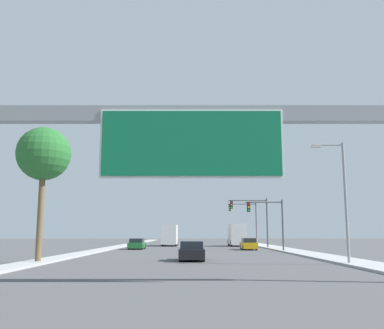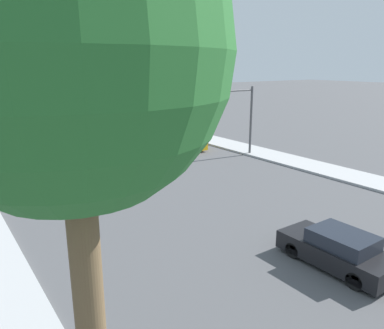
{
  "view_description": "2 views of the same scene",
  "coord_description": "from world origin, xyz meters",
  "px_view_note": "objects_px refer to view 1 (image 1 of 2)",
  "views": [
    {
      "loc": [
        0.02,
        -0.58,
        2.11
      ],
      "look_at": [
        0.0,
        23.03,
        5.87
      ],
      "focal_mm": 40.0,
      "sensor_mm": 36.0,
      "label": 1
    },
    {
      "loc": [
        -12.06,
        25.14,
        7.56
      ],
      "look_at": [
        0.83,
        43.33,
        1.57
      ],
      "focal_mm": 35.0,
      "sensor_mm": 36.0,
      "label": 2
    }
  ],
  "objects_px": {
    "truck_box_secondary": "(237,235)",
    "car_far_left": "(192,251)",
    "car_mid_center": "(249,244)",
    "street_lamp_right": "(342,192)",
    "car_near_left": "(137,244)",
    "truck_box_primary": "(170,235)",
    "palm_tree_background": "(44,155)",
    "traffic_light_mid_block": "(255,214)",
    "traffic_light_far_intersection": "(248,216)",
    "traffic_light_near_intersection": "(271,216)",
    "sign_gantry": "(192,134)"
  },
  "relations": [
    {
      "from": "car_mid_center",
      "to": "traffic_light_near_intersection",
      "type": "distance_m",
      "value": 6.26
    },
    {
      "from": "street_lamp_right",
      "to": "truck_box_secondary",
      "type": "bearing_deg",
      "value": 94.57
    },
    {
      "from": "sign_gantry",
      "to": "traffic_light_far_intersection",
      "type": "xyz_separation_m",
      "value": [
        8.87,
        50.11,
        -1.78
      ]
    },
    {
      "from": "truck_box_secondary",
      "to": "traffic_light_mid_block",
      "type": "distance_m",
      "value": 9.39
    },
    {
      "from": "traffic_light_far_intersection",
      "to": "street_lamp_right",
      "type": "height_order",
      "value": "street_lamp_right"
    },
    {
      "from": "car_mid_center",
      "to": "traffic_light_far_intersection",
      "type": "relative_size",
      "value": 0.66
    },
    {
      "from": "car_far_left",
      "to": "truck_box_secondary",
      "type": "xyz_separation_m",
      "value": [
        7.0,
        34.29,
        1.04
      ]
    },
    {
      "from": "traffic_light_mid_block",
      "to": "traffic_light_far_intersection",
      "type": "xyz_separation_m",
      "value": [
        0.27,
        10.0,
        0.05
      ]
    },
    {
      "from": "truck_box_primary",
      "to": "traffic_light_far_intersection",
      "type": "bearing_deg",
      "value": -1.21
    },
    {
      "from": "sign_gantry",
      "to": "traffic_light_near_intersection",
      "type": "bearing_deg",
      "value": 73.59
    },
    {
      "from": "car_mid_center",
      "to": "street_lamp_right",
      "type": "height_order",
      "value": "street_lamp_right"
    },
    {
      "from": "truck_box_secondary",
      "to": "traffic_light_mid_block",
      "type": "height_order",
      "value": "traffic_light_mid_block"
    },
    {
      "from": "sign_gantry",
      "to": "car_near_left",
      "type": "xyz_separation_m",
      "value": [
        -7.0,
        36.9,
        -5.76
      ]
    },
    {
      "from": "traffic_light_near_intersection",
      "to": "street_lamp_right",
      "type": "height_order",
      "value": "street_lamp_right"
    },
    {
      "from": "traffic_light_far_intersection",
      "to": "palm_tree_background",
      "type": "xyz_separation_m",
      "value": [
        -19.51,
        -38.42,
        2.98
      ]
    },
    {
      "from": "car_mid_center",
      "to": "street_lamp_right",
      "type": "xyz_separation_m",
      "value": [
        3.09,
        -24.88,
        4.14
      ]
    },
    {
      "from": "truck_box_secondary",
      "to": "traffic_light_far_intersection",
      "type": "relative_size",
      "value": 1.02
    },
    {
      "from": "car_near_left",
      "to": "palm_tree_background",
      "type": "height_order",
      "value": "palm_tree_background"
    },
    {
      "from": "car_mid_center",
      "to": "truck_box_secondary",
      "type": "xyz_separation_m",
      "value": [
        0.0,
        13.79,
        1.06
      ]
    },
    {
      "from": "truck_box_secondary",
      "to": "traffic_light_near_intersection",
      "type": "distance_m",
      "value": 19.02
    },
    {
      "from": "truck_box_secondary",
      "to": "car_far_left",
      "type": "bearing_deg",
      "value": -101.54
    },
    {
      "from": "truck_box_primary",
      "to": "traffic_light_far_intersection",
      "type": "distance_m",
      "value": 12.72
    },
    {
      "from": "truck_box_secondary",
      "to": "traffic_light_mid_block",
      "type": "xyz_separation_m",
      "value": [
        1.6,
        -8.8,
        2.85
      ]
    },
    {
      "from": "car_near_left",
      "to": "street_lamp_right",
      "type": "distance_m",
      "value": 31.94
    },
    {
      "from": "sign_gantry",
      "to": "traffic_light_mid_block",
      "type": "bearing_deg",
      "value": 77.9
    },
    {
      "from": "sign_gantry",
      "to": "truck_box_primary",
      "type": "height_order",
      "value": "sign_gantry"
    },
    {
      "from": "sign_gantry",
      "to": "traffic_light_mid_block",
      "type": "distance_m",
      "value": 41.07
    },
    {
      "from": "sign_gantry",
      "to": "car_mid_center",
      "type": "xyz_separation_m",
      "value": [
        7.0,
        35.13,
        -5.73
      ]
    },
    {
      "from": "street_lamp_right",
      "to": "car_near_left",
      "type": "bearing_deg",
      "value": 122.66
    },
    {
      "from": "car_far_left",
      "to": "palm_tree_background",
      "type": "bearing_deg",
      "value": -164.62
    },
    {
      "from": "sign_gantry",
      "to": "car_near_left",
      "type": "height_order",
      "value": "sign_gantry"
    },
    {
      "from": "car_near_left",
      "to": "truck_box_primary",
      "type": "height_order",
      "value": "truck_box_primary"
    },
    {
      "from": "traffic_light_mid_block",
      "to": "street_lamp_right",
      "type": "relative_size",
      "value": 0.82
    },
    {
      "from": "traffic_light_near_intersection",
      "to": "street_lamp_right",
      "type": "distance_m",
      "value": 19.93
    },
    {
      "from": "car_near_left",
      "to": "traffic_light_near_intersection",
      "type": "height_order",
      "value": "traffic_light_near_intersection"
    },
    {
      "from": "sign_gantry",
      "to": "traffic_light_far_intersection",
      "type": "bearing_deg",
      "value": 79.97
    },
    {
      "from": "traffic_light_near_intersection",
      "to": "car_far_left",
      "type": "bearing_deg",
      "value": -119.79
    },
    {
      "from": "car_far_left",
      "to": "traffic_light_near_intersection",
      "type": "bearing_deg",
      "value": 60.21
    },
    {
      "from": "car_far_left",
      "to": "traffic_light_mid_block",
      "type": "bearing_deg",
      "value": 71.36
    },
    {
      "from": "car_mid_center",
      "to": "truck_box_primary",
      "type": "relative_size",
      "value": 0.56
    },
    {
      "from": "car_far_left",
      "to": "truck_box_primary",
      "type": "distance_m",
      "value": 35.94
    },
    {
      "from": "car_near_left",
      "to": "car_mid_center",
      "type": "relative_size",
      "value": 1.02
    },
    {
      "from": "car_mid_center",
      "to": "traffic_light_near_intersection",
      "type": "xyz_separation_m",
      "value": [
        1.87,
        -5.01,
        3.25
      ]
    },
    {
      "from": "truck_box_secondary",
      "to": "palm_tree_background",
      "type": "distance_m",
      "value": 41.6
    },
    {
      "from": "truck_box_primary",
      "to": "truck_box_secondary",
      "type": "relative_size",
      "value": 1.15
    },
    {
      "from": "car_near_left",
      "to": "traffic_light_far_intersection",
      "type": "xyz_separation_m",
      "value": [
        15.87,
        13.21,
        3.98
      ]
    },
    {
      "from": "car_mid_center",
      "to": "palm_tree_background",
      "type": "relative_size",
      "value": 0.47
    },
    {
      "from": "car_near_left",
      "to": "traffic_light_mid_block",
      "type": "bearing_deg",
      "value": 11.64
    },
    {
      "from": "car_far_left",
      "to": "truck_box_secondary",
      "type": "bearing_deg",
      "value": 78.46
    },
    {
      "from": "truck_box_primary",
      "to": "truck_box_secondary",
      "type": "height_order",
      "value": "truck_box_secondary"
    }
  ]
}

